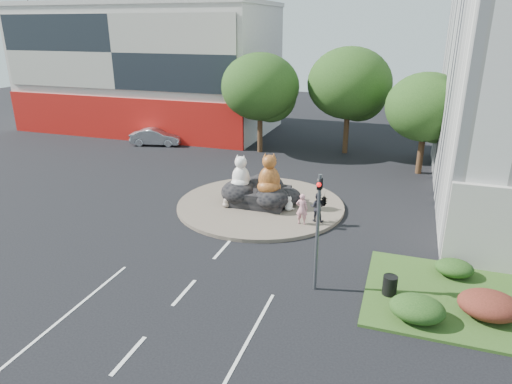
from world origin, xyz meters
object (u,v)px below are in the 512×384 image
cat_white (241,172)px  cat_tabby (269,173)px  kitten_calico (226,200)px  pedestrian_pink (302,209)px  pedestrian_dark (317,207)px  litter_bin (390,285)px  parked_car (156,137)px  kitten_white (289,203)px

cat_white → cat_tabby: size_ratio=0.87×
cat_tabby → kitten_calico: size_ratio=2.86×
kitten_calico → pedestrian_pink: size_ratio=0.49×
cat_tabby → pedestrian_dark: size_ratio=1.48×
litter_bin → pedestrian_pink: bearing=132.1°
cat_tabby → litter_bin: size_ratio=3.02×
pedestrian_pink → pedestrian_dark: (0.70, 0.64, -0.05)m
cat_white → pedestrian_dark: bearing=-10.0°
kitten_calico → pedestrian_pink: pedestrian_pink is taller
pedestrian_pink → parked_car: 21.37m
cat_white → pedestrian_pink: 4.73m
cat_white → kitten_calico: size_ratio=2.48×
kitten_calico → pedestrian_pink: bearing=5.1°
kitten_white → pedestrian_dark: size_ratio=0.54×
cat_white → parked_car: cat_white is taller
cat_white → parked_car: 17.00m
cat_white → parked_car: bearing=142.2°
cat_tabby → pedestrian_pink: (2.37, -1.72, -1.24)m
kitten_white → cat_tabby: bearing=137.7°
pedestrian_pink → pedestrian_dark: 0.95m
cat_white → cat_tabby: (1.82, -0.18, 0.16)m
kitten_calico → cat_tabby: bearing=34.0°
pedestrian_pink → cat_white: bearing=-27.7°
parked_car → pedestrian_dark: bearing=-139.7°
cat_white → pedestrian_dark: cat_white is taller
cat_white → parked_car: size_ratio=0.46×
litter_bin → pedestrian_dark: bearing=124.8°
parked_car → litter_bin: 28.63m
parked_car → cat_white: bearing=-146.0°
cat_tabby → kitten_white: bearing=-19.0°
pedestrian_pink → litter_bin: bearing=128.9°
pedestrian_pink → pedestrian_dark: pedestrian_pink is taller
kitten_white → kitten_calico: bearing=152.3°
kitten_white → cat_white: bearing=137.0°
pedestrian_pink → kitten_white: bearing=-58.4°
pedestrian_dark → litter_bin: 7.41m
litter_bin → kitten_white: bearing=130.6°
cat_tabby → pedestrian_dark: cat_tabby is taller
kitten_white → pedestrian_pink: pedestrian_pink is taller
parked_car → cat_tabby: bearing=-142.6°
parked_car → litter_bin: (21.63, -18.76, -0.23)m
pedestrian_dark → litter_bin: (4.21, -6.07, -0.50)m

